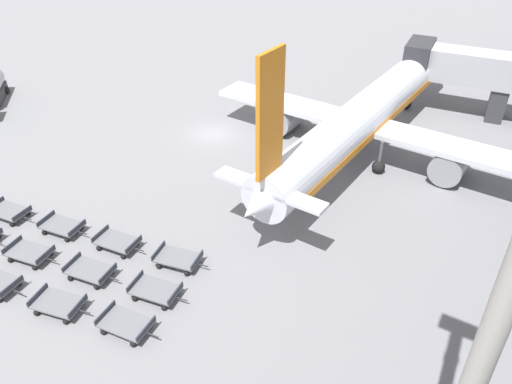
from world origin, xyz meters
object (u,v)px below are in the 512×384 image
Objects in this scene: baggage_dolly_row_mid_b_col_a at (9,212)px; baggage_dolly_row_mid_b_col_d at (178,259)px; baggage_dolly_row_mid_a_col_c at (90,271)px; baggage_dolly_row_near_col_d at (126,324)px; baggage_dolly_row_mid_a_col_d at (155,290)px; baggage_dolly_row_mid_a_col_b at (30,253)px; baggage_dolly_row_mid_b_col_c at (117,242)px; baggage_dolly_row_near_col_c at (58,304)px; airplane at (367,115)px; baggage_dolly_row_mid_b_col_b at (62,226)px.

baggage_dolly_row_mid_b_col_d is (13.56, 2.40, 0.00)m from baggage_dolly_row_mid_b_col_a.
baggage_dolly_row_near_col_d is at bearing -21.98° from baggage_dolly_row_mid_a_col_c.
baggage_dolly_row_mid_a_col_d is at bearing -2.00° from baggage_dolly_row_mid_b_col_a.
baggage_dolly_row_mid_b_col_c is at bearing 42.99° from baggage_dolly_row_mid_a_col_b.
baggage_dolly_row_mid_a_col_c is 2.97m from baggage_dolly_row_mid_b_col_c.
baggage_dolly_row_mid_b_col_c is 0.99× the size of baggage_dolly_row_mid_b_col_d.
baggage_dolly_row_mid_b_col_c is 4.53m from baggage_dolly_row_mid_b_col_d.
baggage_dolly_row_near_col_c and baggage_dolly_row_mid_a_col_b have the same top height.
airplane reaches higher than baggage_dolly_row_mid_b_col_a.
baggage_dolly_row_mid_b_col_d is (-0.67, 2.89, 0.00)m from baggage_dolly_row_mid_a_col_d.
baggage_dolly_row_mid_b_col_b is at bearing -170.08° from baggage_dolly_row_mid_b_col_d.
airplane is 29.13m from baggage_dolly_row_mid_b_col_a.
baggage_dolly_row_mid_b_col_d is (3.34, 6.60, 0.00)m from baggage_dolly_row_near_col_c.
baggage_dolly_row_mid_a_col_d is 14.24m from baggage_dolly_row_mid_b_col_a.
airplane reaches higher than baggage_dolly_row_mid_b_col_b.
baggage_dolly_row_near_col_c is 1.00× the size of baggage_dolly_row_mid_a_col_d.
baggage_dolly_row_mid_a_col_c is 4.61m from baggage_dolly_row_mid_a_col_d.
baggage_dolly_row_near_col_d is 0.99× the size of baggage_dolly_row_mid_a_col_d.
airplane is at bearing 51.70° from baggage_dolly_row_mid_b_col_a.
baggage_dolly_row_mid_a_col_c is at bearing -169.75° from baggage_dolly_row_mid_a_col_d.
baggage_dolly_row_mid_a_col_d is at bearing -99.12° from airplane.
baggage_dolly_row_near_col_c and baggage_dolly_row_mid_b_col_b have the same top height.
airplane is 21.02m from baggage_dolly_row_mid_b_col_d.
baggage_dolly_row_mid_a_col_d is 5.54m from baggage_dolly_row_mid_b_col_c.
baggage_dolly_row_mid_a_col_c is at bearing -136.18° from baggage_dolly_row_mid_b_col_d.
baggage_dolly_row_near_col_c and baggage_dolly_row_mid_b_col_c have the same top height.
baggage_dolly_row_near_col_c is 4.43m from baggage_dolly_row_near_col_d.
baggage_dolly_row_mid_a_col_c is at bearing -7.75° from baggage_dolly_row_mid_b_col_a.
baggage_dolly_row_near_col_d is 5.24m from baggage_dolly_row_mid_a_col_c.
baggage_dolly_row_mid_a_col_b and baggage_dolly_row_mid_a_col_c have the same top height.
baggage_dolly_row_near_col_c and baggage_dolly_row_mid_b_col_a have the same top height.
baggage_dolly_row_mid_a_col_c is (-8.27, -24.06, -2.94)m from airplane.
airplane is 25.82m from baggage_dolly_row_mid_b_col_b.
baggage_dolly_row_mid_a_col_c is at bearing 158.02° from baggage_dolly_row_near_col_d.
baggage_dolly_row_near_col_d is at bearing -6.70° from baggage_dolly_row_mid_a_col_b.
baggage_dolly_row_mid_a_col_d is at bearing -22.13° from baggage_dolly_row_mid_b_col_c.
baggage_dolly_row_mid_a_col_c is at bearing -108.98° from airplane.
baggage_dolly_row_mid_b_col_c is at bearing 9.91° from baggage_dolly_row_mid_b_col_a.
baggage_dolly_row_mid_a_col_b is 4.70m from baggage_dolly_row_mid_a_col_c.
baggage_dolly_row_mid_a_col_b is 1.00× the size of baggage_dolly_row_mid_a_col_c.
airplane is 23.12m from baggage_dolly_row_mid_b_col_c.
baggage_dolly_row_near_col_c is at bearing -116.85° from baggage_dolly_row_mid_b_col_d.
baggage_dolly_row_mid_b_col_b is at bearing 98.51° from baggage_dolly_row_mid_a_col_b.
baggage_dolly_row_near_col_c is 1.00× the size of baggage_dolly_row_mid_a_col_b.
baggage_dolly_row_mid_b_col_b is (4.62, 0.83, 0.00)m from baggage_dolly_row_mid_b_col_a.
baggage_dolly_row_mid_b_col_a and baggage_dolly_row_mid_b_col_b have the same top height.
baggage_dolly_row_near_col_c is 1.01× the size of baggage_dolly_row_near_col_d.
baggage_dolly_row_near_col_c and baggage_dolly_row_mid_b_col_d have the same top height.
baggage_dolly_row_mid_b_col_b is (-5.07, 2.15, 0.00)m from baggage_dolly_row_mid_a_col_c.
baggage_dolly_row_mid_a_col_d is (4.54, 0.82, 0.00)m from baggage_dolly_row_mid_a_col_c.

